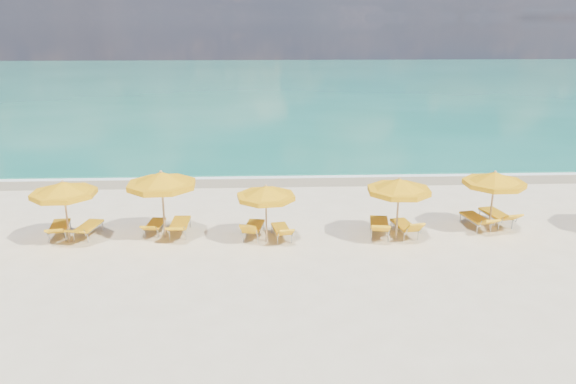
{
  "coord_description": "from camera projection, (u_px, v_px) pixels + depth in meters",
  "views": [
    {
      "loc": [
        -0.92,
        -19.14,
        7.63
      ],
      "look_at": [
        0.0,
        1.5,
        1.2
      ],
      "focal_mm": 35.0,
      "sensor_mm": 36.0,
      "label": 1
    }
  ],
  "objects": [
    {
      "name": "umbrella_5",
      "position": [
        399.0,
        186.0,
        19.66
      ],
      "size": [
        2.9,
        2.9,
        2.31
      ],
      "rotation": [
        0.0,
        0.0,
        0.33
      ],
      "color": "tan",
      "rests_on": "ground"
    },
    {
      "name": "lounger_2_left",
      "position": [
        60.0,
        231.0,
        20.4
      ],
      "size": [
        0.94,
        1.99,
        0.72
      ],
      "rotation": [
        0.0,
        0.0,
        0.18
      ],
      "color": "#A5A8AD",
      "rests_on": "ground"
    },
    {
      "name": "umbrella_4",
      "position": [
        266.0,
        193.0,
        19.47
      ],
      "size": [
        2.54,
        2.54,
        2.12
      ],
      "rotation": [
        0.0,
        0.0,
        -0.25
      ],
      "color": "tan",
      "rests_on": "ground"
    },
    {
      "name": "lounger_3_right",
      "position": [
        180.0,
        228.0,
        20.61
      ],
      "size": [
        0.68,
        2.01,
        0.73
      ],
      "rotation": [
        0.0,
        0.0,
        -0.01
      ],
      "color": "#A5A8AD",
      "rests_on": "ground"
    },
    {
      "name": "lounger_2_right",
      "position": [
        88.0,
        231.0,
        20.41
      ],
      "size": [
        0.91,
        1.93,
        0.67
      ],
      "rotation": [
        0.0,
        0.0,
        -0.18
      ],
      "color": "#A5A8AD",
      "rests_on": "ground"
    },
    {
      "name": "lounger_5_left",
      "position": [
        379.0,
        229.0,
        20.55
      ],
      "size": [
        0.98,
        2.12,
        0.83
      ],
      "rotation": [
        0.0,
        0.0,
        -0.16
      ],
      "color": "#A5A8AD",
      "rests_on": "ground"
    },
    {
      "name": "lounger_3_left",
      "position": [
        155.0,
        228.0,
        20.72
      ],
      "size": [
        0.68,
        1.71,
        0.67
      ],
      "rotation": [
        0.0,
        0.0,
        -0.08
      ],
      "color": "#A5A8AD",
      "rests_on": "ground"
    },
    {
      "name": "lounger_6_left",
      "position": [
        476.0,
        222.0,
        21.24
      ],
      "size": [
        0.94,
        1.97,
        0.74
      ],
      "rotation": [
        0.0,
        0.0,
        0.18
      ],
      "color": "#A5A8AD",
      "rests_on": "ground"
    },
    {
      "name": "umbrella_3",
      "position": [
        161.0,
        180.0,
        19.74
      ],
      "size": [
        3.17,
        3.17,
        2.53
      ],
      "rotation": [
        0.0,
        0.0,
        -0.33
      ],
      "color": "tan",
      "rests_on": "ground"
    },
    {
      "name": "whitecap_far",
      "position": [
        377.0,
        120.0,
        43.8
      ],
      "size": [
        18.0,
        0.3,
        0.05
      ],
      "primitive_type": "cube",
      "color": "white",
      "rests_on": "ground"
    },
    {
      "name": "umbrella_6",
      "position": [
        494.0,
        179.0,
        20.52
      ],
      "size": [
        3.0,
        3.0,
        2.31
      ],
      "rotation": [
        0.0,
        0.0,
        0.41
      ],
      "color": "tan",
      "rests_on": "ground"
    },
    {
      "name": "ocean",
      "position": [
        271.0,
        85.0,
        66.36
      ],
      "size": [
        120.0,
        80.0,
        0.3
      ],
      "primitive_type": "cube",
      "color": "#136C56",
      "rests_on": "ground"
    },
    {
      "name": "lounger_4_right",
      "position": [
        282.0,
        233.0,
        20.24
      ],
      "size": [
        0.82,
        1.73,
        0.72
      ],
      "rotation": [
        0.0,
        0.0,
        0.17
      ],
      "color": "#A5A8AD",
      "rests_on": "ground"
    },
    {
      "name": "lounger_4_left",
      "position": [
        253.0,
        231.0,
        20.38
      ],
      "size": [
        0.91,
        1.85,
        0.85
      ],
      "rotation": [
        0.0,
        0.0,
        -0.18
      ],
      "color": "#A5A8AD",
      "rests_on": "ground"
    },
    {
      "name": "lounger_6_right",
      "position": [
        496.0,
        218.0,
        21.6
      ],
      "size": [
        1.0,
        2.08,
        0.82
      ],
      "rotation": [
        0.0,
        0.0,
        0.19
      ],
      "color": "#A5A8AD",
      "rests_on": "ground"
    },
    {
      "name": "whitecap_near",
      "position": [
        186.0,
        140.0,
        36.53
      ],
      "size": [
        14.0,
        0.36,
        0.05
      ],
      "primitive_type": "cube",
      "color": "white",
      "rests_on": "ground"
    },
    {
      "name": "umbrella_2",
      "position": [
        63.0,
        190.0,
        19.35
      ],
      "size": [
        3.0,
        3.0,
        2.3
      ],
      "rotation": [
        0.0,
        0.0,
        0.42
      ],
      "color": "tan",
      "rests_on": "ground"
    },
    {
      "name": "lounger_5_right",
      "position": [
        405.0,
        229.0,
        20.51
      ],
      "size": [
        0.9,
        1.84,
        0.84
      ],
      "rotation": [
        0.0,
        0.0,
        0.18
      ],
      "color": "#A5A8AD",
      "rests_on": "ground"
    },
    {
      "name": "foam_line",
      "position": [
        282.0,
        175.0,
        28.39
      ],
      "size": [
        120.0,
        1.2,
        0.03
      ],
      "primitive_type": "cube",
      "color": "white",
      "rests_on": "ground"
    },
    {
      "name": "wet_sand_band",
      "position": [
        283.0,
        180.0,
        27.62
      ],
      "size": [
        120.0,
        2.6,
        0.01
      ],
      "primitive_type": "cube",
      "color": "tan",
      "rests_on": "ground"
    },
    {
      "name": "ground_plane",
      "position": [
        290.0,
        235.0,
        20.57
      ],
      "size": [
        120.0,
        120.0,
        0.0
      ],
      "primitive_type": "plane",
      "color": "beige"
    }
  ]
}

